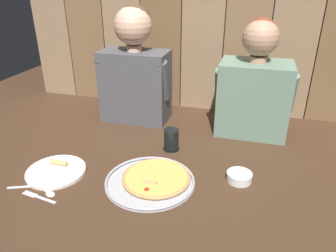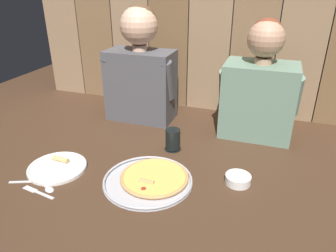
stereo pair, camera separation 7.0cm
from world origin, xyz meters
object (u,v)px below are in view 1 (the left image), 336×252
(drinking_glass, at_px, (171,140))
(dipping_bowl, at_px, (239,176))
(pizza_tray, at_px, (153,180))
(diner_left, at_px, (135,68))
(diner_right, at_px, (255,85))
(dinner_plate, at_px, (56,171))

(drinking_glass, bearing_deg, dipping_bowl, -27.96)
(pizza_tray, height_order, diner_left, diner_left)
(pizza_tray, relative_size, diner_left, 0.58)
(pizza_tray, height_order, drinking_glass, drinking_glass)
(dipping_bowl, relative_size, diner_right, 0.18)
(pizza_tray, height_order, diner_right, diner_right)
(pizza_tray, relative_size, diner_right, 0.62)
(drinking_glass, xyz_separation_m, dipping_bowl, (0.33, -0.17, -0.03))
(dipping_bowl, bearing_deg, drinking_glass, 152.04)
(diner_left, relative_size, diner_right, 1.08)
(dinner_plate, xyz_separation_m, diner_left, (0.12, 0.62, 0.29))
(dipping_bowl, relative_size, diner_left, 0.16)
(pizza_tray, distance_m, dinner_plate, 0.41)
(dipping_bowl, bearing_deg, pizza_tray, -163.01)
(drinking_glass, xyz_separation_m, diner_right, (0.35, 0.30, 0.20))
(drinking_glass, height_order, diner_right, diner_right)
(pizza_tray, distance_m, diner_right, 0.71)
(dinner_plate, height_order, dipping_bowl, dipping_bowl)
(pizza_tray, height_order, dipping_bowl, dipping_bowl)
(pizza_tray, xyz_separation_m, diner_right, (0.35, 0.57, 0.24))
(dinner_plate, distance_m, diner_left, 0.70)
(pizza_tray, xyz_separation_m, diner_left, (-0.28, 0.57, 0.29))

